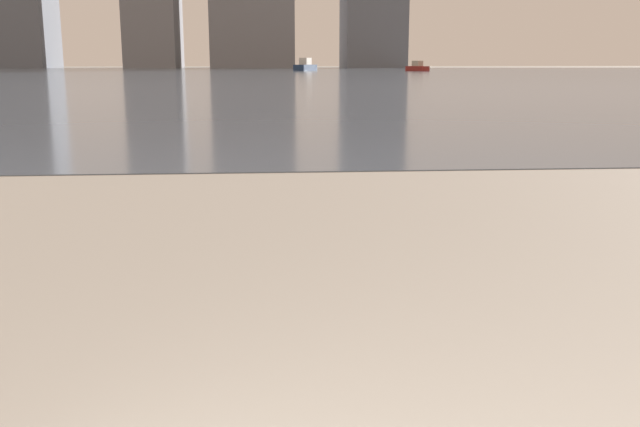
% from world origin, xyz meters
% --- Properties ---
extents(harbor_water, '(180.00, 110.00, 0.01)m').
position_xyz_m(harbor_water, '(0.00, 62.00, 0.01)').
color(harbor_water, slate).
rests_on(harbor_water, ground_plane).
extents(harbor_boat_0, '(2.22, 3.06, 1.10)m').
position_xyz_m(harbor_boat_0, '(16.84, 78.45, 0.40)').
color(harbor_boat_0, maroon).
rests_on(harbor_boat_0, harbor_water).
extents(harbor_boat_3, '(2.90, 3.94, 1.41)m').
position_xyz_m(harbor_boat_3, '(4.82, 82.31, 0.51)').
color(harbor_boat_3, navy).
rests_on(harbor_boat_3, harbor_water).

